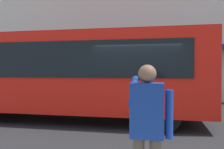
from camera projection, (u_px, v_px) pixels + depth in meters
The scene contains 3 objects.
ground_plane at pixel (139, 125), 7.71m from camera, with size 60.00×60.00×0.00m, color #232326.
red_bus at pixel (76, 73), 8.46m from camera, with size 9.05×2.54×3.08m.
pedestrian_photographer at pixel (147, 123), 2.90m from camera, with size 0.53×0.52×1.70m.
Camera 1 is at (-0.69, 7.70, 1.79)m, focal length 38.50 mm.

